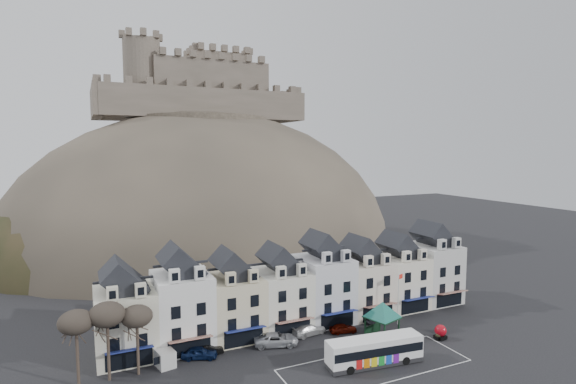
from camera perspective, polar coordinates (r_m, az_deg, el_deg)
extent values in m
plane|color=black|center=(54.38, 9.97, -21.77)|extent=(300.00, 300.00, 0.00)
cube|color=silver|center=(56.33, 10.98, -20.77)|extent=(22.00, 7.50, 0.01)
cube|color=silver|center=(59.45, -19.97, -15.36)|extent=(6.80, 8.00, 8.00)
cube|color=black|center=(57.82, -20.14, -10.53)|extent=(6.80, 5.76, 2.80)
cube|color=silver|center=(54.37, -21.42, -11.94)|extent=(1.20, 0.80, 1.60)
cube|color=silver|center=(54.60, -18.22, -11.76)|extent=(1.20, 0.80, 1.60)
cube|color=black|center=(56.78, -19.50, -19.33)|extent=(5.10, 0.06, 2.20)
cube|color=navy|center=(55.64, -19.48, -18.39)|extent=(5.10, 1.29, 0.43)
cube|color=white|center=(60.09, -13.31, -14.33)|extent=(6.80, 8.00, 9.20)
cube|color=black|center=(58.38, -13.44, -8.96)|extent=(6.80, 5.76, 2.80)
cube|color=white|center=(54.78, -14.23, -10.28)|extent=(1.20, 0.80, 1.60)
cube|color=white|center=(55.37, -11.14, -10.04)|extent=(1.20, 0.80, 1.60)
cube|color=black|center=(57.66, -12.38, -18.73)|extent=(5.10, 0.06, 2.20)
cube|color=maroon|center=(56.54, -12.26, -17.79)|extent=(5.10, 1.29, 0.43)
cube|color=beige|center=(61.88, -6.92, -14.21)|extent=(6.80, 8.00, 8.00)
cube|color=black|center=(60.32, -6.98, -9.55)|extent=(6.80, 5.76, 2.80)
cube|color=beige|center=(56.67, -7.31, -10.88)|extent=(1.20, 0.80, 1.60)
cube|color=beige|center=(57.59, -4.42, -10.58)|extent=(1.20, 0.80, 1.60)
cube|color=black|center=(59.32, -5.63, -17.90)|extent=(5.10, 0.06, 2.20)
cube|color=navy|center=(58.23, -5.42, -16.97)|extent=(5.10, 1.29, 0.43)
cube|color=white|center=(64.15, -0.97, -13.44)|extent=(6.80, 8.00, 8.00)
cube|color=black|center=(62.65, -0.97, -8.94)|extent=(6.80, 5.76, 2.80)
cube|color=white|center=(58.97, -0.89, -10.17)|extent=(1.20, 0.80, 1.60)
cube|color=white|center=(60.19, 1.75, -9.84)|extent=(1.20, 0.80, 1.60)
cube|color=black|center=(61.69, 0.62, -16.92)|extent=(5.10, 0.06, 2.20)
cube|color=maroon|center=(60.64, 0.90, -16.01)|extent=(5.10, 1.29, 0.43)
cube|color=silver|center=(66.86, 4.49, -12.12)|extent=(6.80, 8.00, 9.20)
cube|color=black|center=(65.32, 4.53, -7.26)|extent=(6.80, 5.76, 2.80)
cube|color=silver|center=(61.63, 4.96, -8.34)|extent=(1.20, 0.80, 1.60)
cube|color=silver|center=(63.13, 7.34, -8.03)|extent=(1.20, 0.80, 1.60)
cube|color=black|center=(64.68, 6.28, -15.86)|extent=(5.10, 0.06, 2.20)
cube|color=navy|center=(63.68, 6.62, -14.96)|extent=(5.10, 1.29, 0.43)
cube|color=#F0E4D0|center=(70.47, 9.42, -11.75)|extent=(6.80, 8.00, 8.00)
cube|color=black|center=(69.10, 9.49, -7.63)|extent=(6.80, 5.76, 2.80)
cube|color=#F0E4D0|center=(65.47, 10.19, -8.66)|extent=(1.20, 0.80, 1.60)
cube|color=#F0E4D0|center=(67.19, 12.30, -8.33)|extent=(1.20, 0.80, 1.60)
cube|color=black|center=(68.23, 11.35, -14.77)|extent=(5.10, 0.06, 2.20)
cube|color=maroon|center=(67.28, 11.72, -13.90)|extent=(5.10, 1.29, 0.43)
cube|color=white|center=(74.36, 13.84, -10.91)|extent=(6.80, 8.00, 8.00)
cube|color=black|center=(73.07, 13.94, -6.99)|extent=(6.80, 5.76, 2.80)
cube|color=white|center=(69.50, 14.83, -7.92)|extent=(1.20, 0.80, 1.60)
cube|color=white|center=(71.40, 16.70, -7.61)|extent=(1.20, 0.80, 1.60)
cube|color=black|center=(72.24, 15.84, -13.71)|extent=(5.10, 0.06, 2.20)
cube|color=navy|center=(71.35, 16.23, -12.86)|extent=(5.10, 1.29, 0.43)
cube|color=silver|center=(78.49, 17.79, -9.68)|extent=(6.80, 8.00, 9.20)
cube|color=black|center=(77.19, 17.92, -5.52)|extent=(6.80, 5.76, 2.80)
cube|color=silver|center=(73.68, 18.96, -6.31)|extent=(1.20, 0.80, 1.60)
cube|color=silver|center=(75.75, 20.61, -6.05)|extent=(1.20, 0.80, 1.60)
cube|color=black|center=(76.65, 19.80, -12.69)|extent=(5.10, 0.06, 2.20)
cube|color=maroon|center=(75.81, 20.20, -11.88)|extent=(5.10, 1.29, 0.43)
ellipsoid|color=#3D382F|center=(115.70, -10.33, -6.92)|extent=(96.00, 76.00, 68.00)
ellipsoid|color=#282E17|center=(106.61, -21.14, -8.30)|extent=(52.00, 44.00, 42.00)
ellipsoid|color=#3D382F|center=(127.24, -0.22, -5.69)|extent=(56.00, 48.00, 46.00)
ellipsoid|color=#282E17|center=(101.54, -10.54, -8.70)|extent=(40.00, 28.00, 28.00)
ellipsoid|color=#3D382F|center=(107.51, -3.49, -7.81)|extent=(36.00, 28.00, 24.00)
cylinder|color=#3D382F|center=(113.14, -10.61, 8.59)|extent=(30.00, 30.00, 3.00)
cube|color=brown|center=(109.61, -10.13, 11.06)|extent=(48.00, 2.20, 7.00)
cube|color=brown|center=(128.98, -12.42, 10.18)|extent=(48.00, 2.20, 7.00)
cube|color=brown|center=(116.03, -23.17, 10.39)|extent=(2.20, 22.00, 7.00)
cube|color=brown|center=(127.03, -0.60, 10.38)|extent=(2.20, 22.00, 7.00)
cube|color=brown|center=(120.36, -10.47, 13.19)|extent=(28.00, 18.00, 10.00)
cube|color=brown|center=(123.52, -8.87, 13.72)|extent=(14.00, 12.00, 13.00)
cylinder|color=brown|center=(113.49, -18.02, 13.48)|extent=(8.40, 8.40, 18.00)
cylinder|color=silver|center=(125.12, -8.93, 17.81)|extent=(0.16, 0.16, 5.00)
cylinder|color=#3C2E26|center=(54.66, -25.14, -18.75)|extent=(0.32, 0.32, 5.74)
ellipsoid|color=#383028|center=(53.14, -25.33, -14.71)|extent=(3.61, 3.61, 2.54)
cylinder|color=#3C2E26|center=(54.62, -21.83, -18.48)|extent=(0.32, 0.32, 6.02)
ellipsoid|color=#383028|center=(53.04, -22.01, -14.22)|extent=(3.78, 3.78, 2.67)
cylinder|color=#3C2E26|center=(54.92, -18.53, -18.54)|extent=(0.32, 0.32, 5.46)
ellipsoid|color=#383028|center=(53.46, -18.66, -14.72)|extent=(3.43, 3.43, 2.42)
cube|color=#262628|center=(56.32, 10.89, -20.37)|extent=(11.66, 3.93, 0.52)
cube|color=white|center=(55.67, 10.92, -18.96)|extent=(11.65, 3.87, 2.62)
cube|color=black|center=(55.61, 10.93, -18.83)|extent=(11.43, 3.93, 0.99)
cube|color=white|center=(55.19, 10.95, -17.84)|extent=(11.41, 3.74, 0.26)
cube|color=orange|center=(58.05, 16.05, -16.94)|extent=(0.20, 1.25, 0.29)
cylinder|color=black|center=(56.99, 14.71, -20.01)|extent=(1.03, 0.44, 1.00)
cylinder|color=black|center=(58.78, 13.40, -19.15)|extent=(1.03, 0.44, 1.00)
cylinder|color=black|center=(53.80, 7.89, -21.50)|extent=(1.03, 0.44, 1.00)
cylinder|color=black|center=(55.69, 6.75, -20.50)|extent=(1.03, 0.44, 1.00)
cube|color=black|center=(62.78, 9.78, -16.52)|extent=(0.21, 0.21, 2.75)
cube|color=black|center=(65.07, 11.55, -15.74)|extent=(0.21, 0.21, 2.75)
cube|color=black|center=(61.06, 12.16, -17.22)|extent=(0.21, 0.21, 2.75)
cube|color=black|center=(63.41, 13.88, -16.37)|extent=(0.21, 0.21, 2.75)
cube|color=black|center=(62.56, 11.87, -15.29)|extent=(4.71, 4.71, 0.14)
cone|color=#15605B|center=(62.20, 11.89, -14.40)|extent=(7.25, 7.25, 2.06)
cube|color=black|center=(64.96, 18.78, -17.04)|extent=(1.45, 1.45, 0.49)
sphere|color=#AD0916|center=(64.63, 18.80, -16.32)|extent=(1.52, 1.52, 1.52)
cylinder|color=silver|center=(66.92, 13.82, -13.06)|extent=(0.11, 0.11, 7.40)
cube|color=red|center=(66.41, 14.11, -10.37)|extent=(0.96, 0.38, 0.65)
cube|color=silver|center=(57.31, -15.71, -19.34)|extent=(2.67, 4.50, 1.92)
cube|color=black|center=(57.16, -15.72, -19.00)|extent=(1.72, 0.43, 0.82)
cube|color=black|center=(66.95, 18.98, -16.33)|extent=(1.16, 0.77, 0.53)
sphere|color=#282E17|center=(66.79, 18.99, -15.99)|extent=(0.74, 0.74, 0.74)
cube|color=black|center=(64.62, 18.52, -17.16)|extent=(1.04, 0.72, 0.48)
sphere|color=#282E17|center=(64.48, 18.53, -16.85)|extent=(0.67, 0.67, 0.67)
imported|color=#0C193C|center=(57.54, -11.20, -19.39)|extent=(4.57, 3.15, 1.44)
imported|color=black|center=(58.43, -10.15, -19.08)|extent=(3.87, 1.79, 1.23)
imported|color=#B4B6BC|center=(59.83, -1.51, -18.20)|extent=(6.07, 4.13, 1.57)
imported|color=silver|center=(62.89, 2.63, -17.02)|extent=(5.39, 2.91, 1.48)
imported|color=#4D0C04|center=(63.91, 7.01, -16.79)|extent=(3.91, 2.17, 1.26)
imported|color=black|center=(68.13, 11.34, -15.35)|extent=(4.19, 1.54, 1.37)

